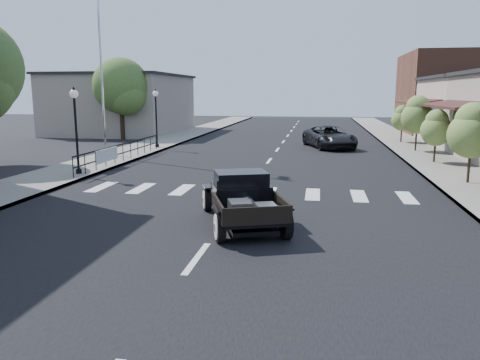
# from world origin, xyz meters

# --- Properties ---
(ground) EXTENTS (120.00, 120.00, 0.00)m
(ground) POSITION_xyz_m (0.00, 0.00, 0.00)
(ground) COLOR black
(ground) RESTS_ON ground
(road) EXTENTS (14.00, 80.00, 0.02)m
(road) POSITION_xyz_m (0.00, 15.00, 0.01)
(road) COLOR black
(road) RESTS_ON ground
(road_markings) EXTENTS (12.00, 60.00, 0.06)m
(road_markings) POSITION_xyz_m (0.00, 10.00, 0.00)
(road_markings) COLOR silver
(road_markings) RESTS_ON ground
(sidewalk_left) EXTENTS (3.00, 80.00, 0.15)m
(sidewalk_left) POSITION_xyz_m (-8.50, 15.00, 0.07)
(sidewalk_left) COLOR gray
(sidewalk_left) RESTS_ON ground
(sidewalk_right) EXTENTS (3.00, 80.00, 0.15)m
(sidewalk_right) POSITION_xyz_m (8.50, 15.00, 0.07)
(sidewalk_right) COLOR gray
(sidewalk_right) RESTS_ON ground
(low_building_left) EXTENTS (10.00, 12.00, 5.00)m
(low_building_left) POSITION_xyz_m (-15.00, 28.00, 2.50)
(low_building_left) COLOR gray
(low_building_left) RESTS_ON ground
(far_building_right) EXTENTS (11.00, 10.00, 7.00)m
(far_building_right) POSITION_xyz_m (15.50, 32.00, 3.50)
(far_building_right) COLOR brown
(far_building_right) RESTS_ON ground
(railing) EXTENTS (0.08, 10.00, 1.00)m
(railing) POSITION_xyz_m (-7.30, 10.00, 0.65)
(railing) COLOR black
(railing) RESTS_ON sidewalk_left
(banner) EXTENTS (0.04, 2.20, 0.60)m
(banner) POSITION_xyz_m (-7.22, 8.00, 0.45)
(banner) COLOR silver
(banner) RESTS_ON sidewalk_left
(lamp_post_b) EXTENTS (0.36, 0.36, 3.68)m
(lamp_post_b) POSITION_xyz_m (-7.60, 6.00, 1.99)
(lamp_post_b) COLOR black
(lamp_post_b) RESTS_ON sidewalk_left
(lamp_post_c) EXTENTS (0.36, 0.36, 3.68)m
(lamp_post_c) POSITION_xyz_m (-7.60, 16.00, 1.99)
(lamp_post_c) COLOR black
(lamp_post_c) RESTS_ON sidewalk_left
(flagpole) EXTENTS (0.12, 0.12, 12.90)m
(flagpole) POSITION_xyz_m (-9.20, 12.00, 6.60)
(flagpole) COLOR silver
(flagpole) RESTS_ON sidewalk_left
(big_tree_far) EXTENTS (4.24, 4.24, 6.23)m
(big_tree_far) POSITION_xyz_m (-12.50, 22.00, 3.12)
(big_tree_far) COLOR #405E28
(big_tree_far) RESTS_ON ground
(small_tree_b) EXTENTS (1.78, 1.78, 2.96)m
(small_tree_b) POSITION_xyz_m (8.30, 6.60, 1.63)
(small_tree_b) COLOR olive
(small_tree_b) RESTS_ON sidewalk_right
(small_tree_c) EXTENTS (1.52, 1.52, 2.53)m
(small_tree_c) POSITION_xyz_m (8.30, 12.11, 1.41)
(small_tree_c) COLOR olive
(small_tree_c) RESTS_ON sidewalk_right
(small_tree_d) EXTENTS (1.90, 1.90, 3.16)m
(small_tree_d) POSITION_xyz_m (8.30, 16.84, 1.73)
(small_tree_d) COLOR olive
(small_tree_d) RESTS_ON sidewalk_right
(small_tree_e) EXTENTS (1.49, 1.49, 2.48)m
(small_tree_e) POSITION_xyz_m (8.30, 21.99, 1.39)
(small_tree_e) COLOR olive
(small_tree_e) RESTS_ON sidewalk_right
(hotrod_pickup) EXTENTS (3.33, 4.70, 1.48)m
(hotrod_pickup) POSITION_xyz_m (0.54, -0.13, 0.74)
(hotrod_pickup) COLOR black
(hotrod_pickup) RESTS_ON ground
(second_car) EXTENTS (3.87, 5.61, 1.42)m
(second_car) POSITION_xyz_m (3.25, 18.65, 0.71)
(second_car) COLOR black
(second_car) RESTS_ON ground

